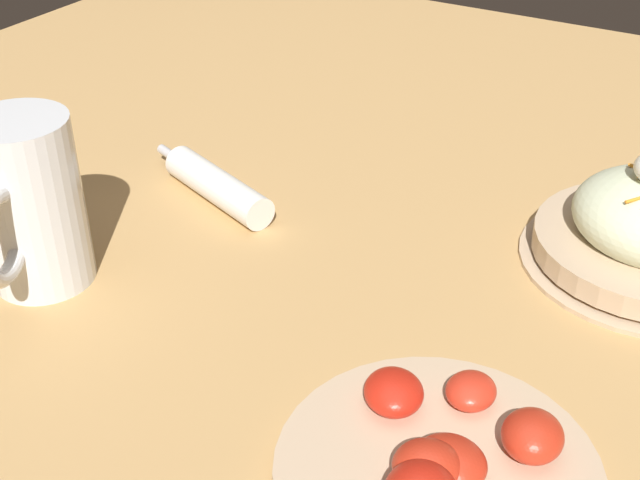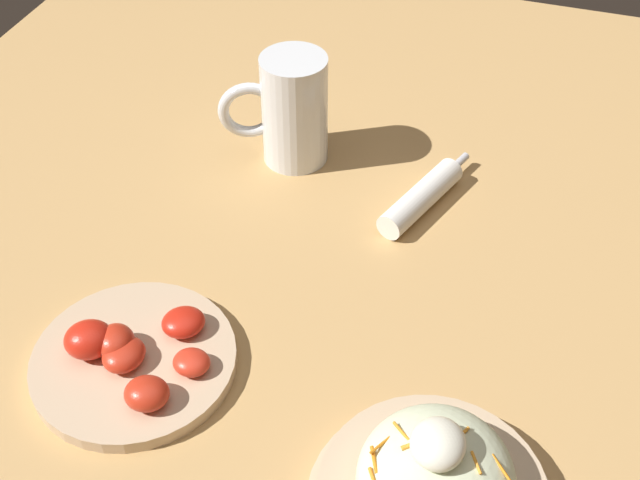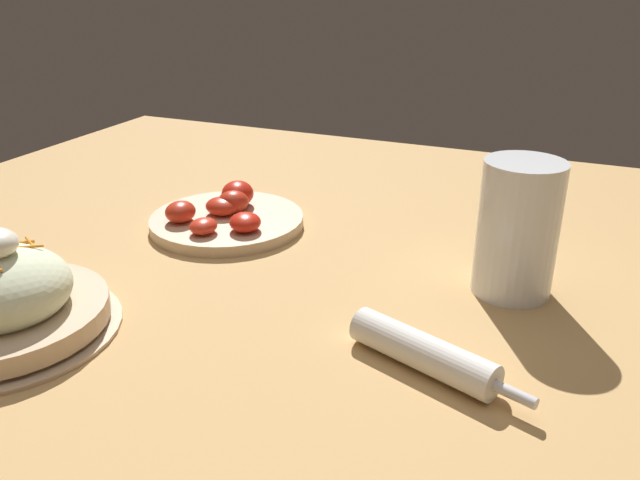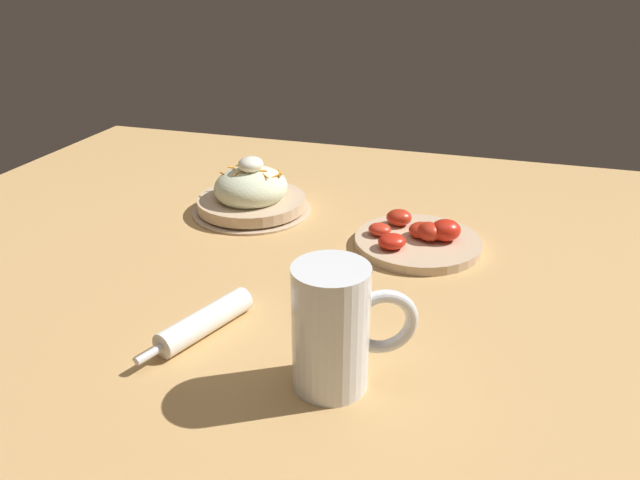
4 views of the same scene
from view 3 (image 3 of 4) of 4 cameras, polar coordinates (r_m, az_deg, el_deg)
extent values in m
plane|color=tan|center=(0.63, -2.74, -7.94)|extent=(1.43, 1.43, 0.00)
cylinder|color=#D1B28E|center=(0.70, -26.14, -7.00)|extent=(0.22, 0.22, 0.01)
cylinder|color=#D1B28E|center=(0.69, -26.35, -5.99)|extent=(0.20, 0.20, 0.02)
cylinder|color=orange|center=(0.72, -26.19, -0.27)|extent=(0.02, 0.02, 0.00)
cylinder|color=orange|center=(0.66, -26.24, -0.79)|extent=(0.03, 0.00, 0.01)
cylinder|color=orange|center=(0.68, -24.24, -0.54)|extent=(0.02, 0.02, 0.01)
cylinder|color=orange|center=(0.69, -24.20, -0.32)|extent=(0.03, 0.02, 0.01)
cylinder|color=orange|center=(0.68, -25.76, -0.44)|extent=(0.01, 0.02, 0.01)
cylinder|color=orange|center=(0.71, -24.89, -0.23)|extent=(0.02, 0.01, 0.01)
cylinder|color=white|center=(0.70, 17.11, 0.96)|extent=(0.08, 0.08, 0.15)
cylinder|color=gold|center=(0.72, 16.75, -1.85)|extent=(0.08, 0.08, 0.07)
cylinder|color=white|center=(0.70, 17.14, 1.19)|extent=(0.08, 0.08, 0.01)
torus|color=white|center=(0.75, 15.89, 2.83)|extent=(0.05, 0.08, 0.08)
cylinder|color=white|center=(0.58, 9.06, -9.76)|extent=(0.14, 0.08, 0.03)
cylinder|color=silver|center=(0.54, 16.90, -12.97)|extent=(0.04, 0.02, 0.01)
cylinder|color=#D1B28E|center=(0.88, -8.23, 1.66)|extent=(0.21, 0.21, 0.02)
ellipsoid|color=red|center=(0.90, -7.32, 4.11)|extent=(0.06, 0.06, 0.03)
ellipsoid|color=red|center=(0.88, -7.70, 3.39)|extent=(0.06, 0.05, 0.03)
ellipsoid|color=red|center=(0.82, -10.29, 1.22)|extent=(0.03, 0.04, 0.02)
ellipsoid|color=red|center=(0.86, -12.27, 2.47)|extent=(0.05, 0.05, 0.03)
ellipsoid|color=red|center=(0.82, -6.65, 1.59)|extent=(0.06, 0.06, 0.02)
ellipsoid|color=red|center=(0.88, -8.69, 2.98)|extent=(0.05, 0.05, 0.02)
camera|label=1|loc=(1.18, -5.37, 27.61)|focal=47.41mm
camera|label=2|loc=(1.00, -54.49, 35.05)|focal=46.69mm
camera|label=4|loc=(0.94, 58.40, 19.76)|focal=34.28mm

